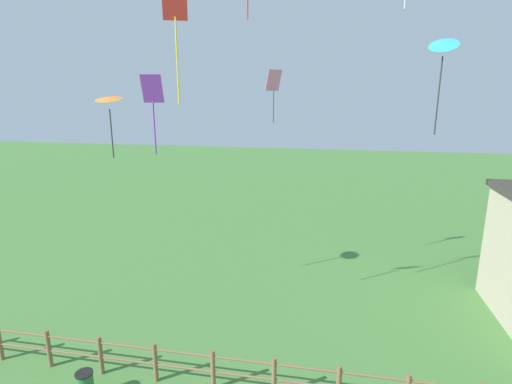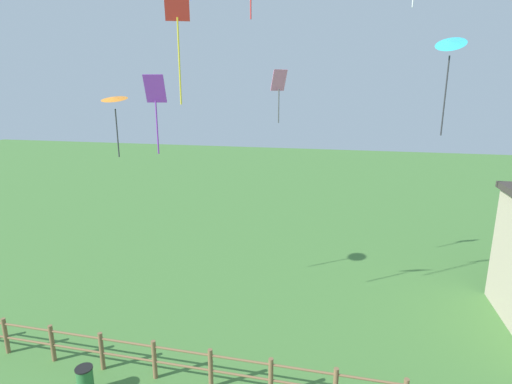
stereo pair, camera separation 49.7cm
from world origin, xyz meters
TOP-DOWN VIEW (x-y plane):
  - wooden_fence at (0.00, 7.59)m, footprint 19.80×0.14m
  - kite_cyan_delta at (5.84, 13.49)m, footprint 1.26×1.20m
  - kite_purple_streamer at (-3.44, 10.15)m, footprint 0.70×0.42m
  - kite_pink_diamond at (-0.25, 14.80)m, footprint 0.68×0.64m
  - kite_orange_delta at (-5.78, 11.53)m, footprint 0.99×0.99m
  - kite_red_diamond at (-2.55, 10.12)m, footprint 0.78×0.50m

SIDE VIEW (x-z plane):
  - wooden_fence at x=0.00m, z-range 0.07..1.34m
  - kite_orange_delta at x=-5.78m, z-range 7.01..9.32m
  - kite_purple_streamer at x=-3.44m, z-range 6.98..9.50m
  - kite_pink_diamond at x=-0.25m, z-range 7.62..9.77m
  - kite_cyan_delta at x=5.84m, z-range 8.23..11.62m
  - kite_red_diamond at x=-2.55m, z-range 8.81..12.27m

